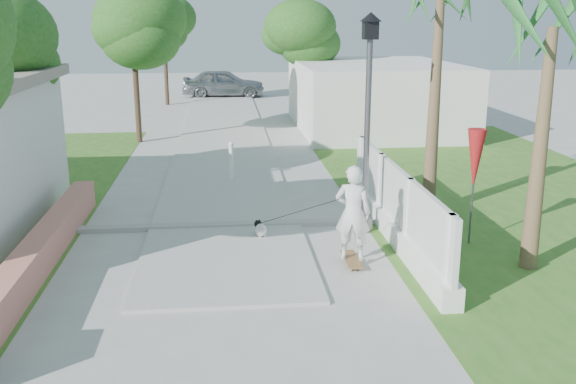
{
  "coord_description": "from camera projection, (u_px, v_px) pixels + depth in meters",
  "views": [
    {
      "loc": [
        0.02,
        -7.07,
        4.37
      ],
      "look_at": [
        1.22,
        4.74,
        1.1
      ],
      "focal_mm": 40.0,
      "sensor_mm": 36.0,
      "label": 1
    }
  ],
  "objects": [
    {
      "name": "lattice_fence",
      "position": [
        394.0,
        212.0,
        12.93
      ],
      "size": [
        0.35,
        7.0,
        1.5
      ],
      "color": "white",
      "rests_on": "ground"
    },
    {
      "name": "skateboarder",
      "position": [
        306.0,
        213.0,
        12.1
      ],
      "size": [
        1.92,
        2.21,
        1.85
      ],
      "rotation": [
        0.0,
        0.0,
        2.83
      ],
      "color": "brown",
      "rests_on": "ground"
    },
    {
      "name": "path_strip",
      "position": [
        223.0,
        122.0,
        27.12
      ],
      "size": [
        3.2,
        36.0,
        0.06
      ],
      "primitive_type": "cube",
      "color": "#B7B7B2",
      "rests_on": "ground"
    },
    {
      "name": "dog",
      "position": [
        260.0,
        229.0,
        12.99
      ],
      "size": [
        0.33,
        0.51,
        0.36
      ],
      "rotation": [
        0.0,
        0.0,
        0.28
      ],
      "color": "silver",
      "rests_on": "ground"
    },
    {
      "name": "street_lamp",
      "position": [
        368.0,
        116.0,
        12.86
      ],
      "size": [
        0.44,
        0.44,
        4.44
      ],
      "color": "#59595E",
      "rests_on": "ground"
    },
    {
      "name": "curb",
      "position": [
        225.0,
        225.0,
        13.68
      ],
      "size": [
        6.5,
        0.25,
        0.1
      ],
      "primitive_type": "cube",
      "color": "#999993",
      "rests_on": "ground"
    },
    {
      "name": "tree_path_far",
      "position": [
        164.0,
        27.0,
        31.58
      ],
      "size": [
        3.2,
        3.2,
        5.17
      ],
      "color": "#4C3826",
      "rests_on": "ground"
    },
    {
      "name": "building_right",
      "position": [
        374.0,
        96.0,
        25.45
      ],
      "size": [
        6.0,
        8.0,
        2.6
      ],
      "primitive_type": "cube",
      "color": "silver",
      "rests_on": "ground"
    },
    {
      "name": "ground",
      "position": [
        229.0,
        381.0,
        7.94
      ],
      "size": [
        90.0,
        90.0,
        0.0
      ],
      "primitive_type": "plane",
      "color": "#B7B7B2",
      "rests_on": "ground"
    },
    {
      "name": "bollard",
      "position": [
        231.0,
        160.0,
        17.4
      ],
      "size": [
        0.14,
        0.14,
        1.09
      ],
      "color": "white",
      "rests_on": "ground"
    },
    {
      "name": "palm_near",
      "position": [
        551.0,
        42.0,
        10.49
      ],
      "size": [
        1.8,
        1.8,
        4.7
      ],
      "color": "brown",
      "rests_on": "ground"
    },
    {
      "name": "patio_umbrella",
      "position": [
        475.0,
        161.0,
        12.28
      ],
      "size": [
        0.36,
        0.36,
        2.3
      ],
      "color": "#59595E",
      "rests_on": "ground"
    },
    {
      "name": "pink_wall",
      "position": [
        32.0,
        262.0,
        10.95
      ],
      "size": [
        0.45,
        8.2,
        0.8
      ],
      "color": "#C57365",
      "rests_on": "ground"
    },
    {
      "name": "tree_path_right",
      "position": [
        299.0,
        38.0,
        26.49
      ],
      "size": [
        3.0,
        3.0,
        4.79
      ],
      "color": "#4C3826",
      "rests_on": "ground"
    },
    {
      "name": "tree_path_left",
      "position": [
        133.0,
        32.0,
        21.97
      ],
      "size": [
        3.4,
        3.4,
        5.23
      ],
      "color": "#4C3826",
      "rests_on": "ground"
    },
    {
      "name": "grass_right",
      "position": [
        501.0,
        194.0,
        16.29
      ],
      "size": [
        8.0,
        20.0,
        0.01
      ],
      "primitive_type": "cube",
      "color": "#356C22",
      "rests_on": "ground"
    },
    {
      "name": "parked_car",
      "position": [
        223.0,
        83.0,
        35.61
      ],
      "size": [
        4.56,
        1.97,
        1.53
      ],
      "primitive_type": "imported",
      "rotation": [
        0.0,
        0.0,
        1.53
      ],
      "color": "#ADAFB5",
      "rests_on": "ground"
    },
    {
      "name": "palm_far",
      "position": [
        440.0,
        10.0,
        13.43
      ],
      "size": [
        1.8,
        1.8,
        5.3
      ],
      "color": "brown",
      "rests_on": "ground"
    }
  ]
}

